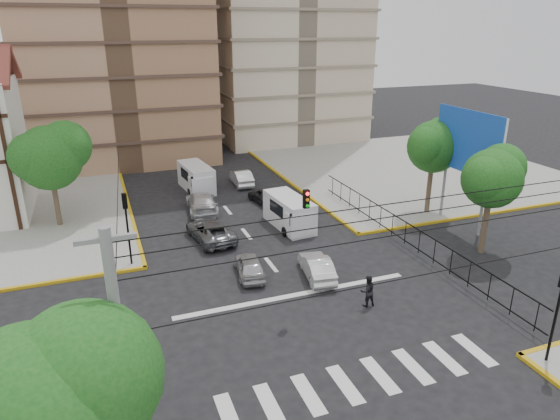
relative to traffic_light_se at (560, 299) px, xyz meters
name	(u,v)px	position (x,y,z in m)	size (l,w,h in m)	color
ground	(304,306)	(-7.80, 7.80, -3.11)	(160.00, 160.00, 0.00)	black
sidewalk_ne	(409,168)	(12.20, 27.80, -3.04)	(26.00, 26.00, 0.15)	gray
crosswalk_stripes	(363,380)	(-7.80, 1.80, -3.11)	(12.00, 2.40, 0.01)	silver
stop_line	(295,295)	(-7.80, 9.00, -3.11)	(13.00, 0.40, 0.01)	silver
park_fence	(404,246)	(1.20, 12.30, -3.11)	(0.10, 22.50, 1.66)	black
billboard	(468,144)	(6.65, 13.80, 2.89)	(0.36, 6.20, 8.10)	slate
tree_sw_near	(39,413)	(-18.70, -2.19, 2.16)	(5.63, 4.60, 7.57)	#473828
tree_park_a	(493,176)	(5.28, 9.81, 1.90)	(4.41, 3.60, 6.83)	#473828
tree_park_c	(435,144)	(6.29, 16.81, 2.22)	(4.65, 3.80, 7.25)	#473828
tree_tudor	(50,155)	(-19.70, 23.81, 2.11)	(5.39, 4.40, 7.43)	#473828
traffic_light_se	(560,299)	(0.00, 0.00, 0.00)	(0.28, 0.22, 4.40)	black
traffic_light_nw	(126,217)	(-15.60, 15.60, 0.00)	(0.28, 0.22, 4.40)	black
traffic_light_hanging	(325,211)	(-7.80, 5.76, 2.79)	(18.00, 9.12, 0.92)	black
utility_pole_sw	(125,384)	(-16.80, -1.20, 1.65)	(1.40, 0.28, 9.00)	slate
van_right_lane	(291,214)	(-4.56, 17.76, -2.04)	(2.33, 5.03, 2.20)	silver
van_left_lane	(197,179)	(-8.97, 28.42, -2.04)	(2.44, 5.09, 2.21)	silver
car_silver_front_left	(250,266)	(-9.39, 11.99, -2.50)	(1.44, 3.59, 1.22)	#B1B2B6
car_white_front_right	(317,267)	(-5.88, 10.45, -2.47)	(1.35, 3.88, 1.28)	white
car_grey_mid_left	(210,231)	(-10.33, 17.67, -2.44)	(2.24, 4.85, 1.35)	slate
car_silver_rear_left	(202,202)	(-9.70, 23.19, -2.36)	(2.11, 5.18, 1.50)	silver
car_darkgrey_mid_right	(265,196)	(-4.55, 23.17, -2.45)	(1.56, 3.88, 1.32)	#272629
car_white_rear_right	(241,177)	(-4.91, 28.71, -2.43)	(1.44, 4.13, 1.36)	white
pedestrian_crosswalk	(368,291)	(-4.77, 6.75, -2.28)	(0.81, 0.63, 1.67)	black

